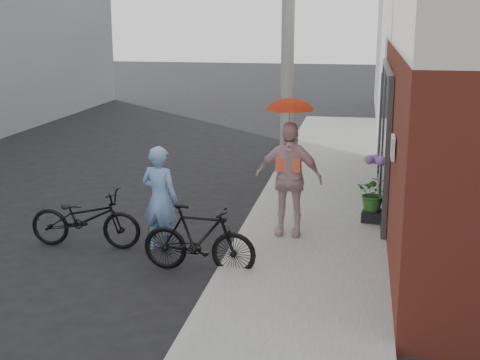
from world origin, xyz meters
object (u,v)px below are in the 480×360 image
(bike_left, at_px, (85,218))
(kimono_woman, at_px, (288,179))
(bike_right, at_px, (199,239))
(officer, at_px, (160,199))
(utility_pole, at_px, (288,14))
(planter, at_px, (373,216))

(bike_left, bearing_deg, kimono_woman, -76.63)
(bike_right, bearing_deg, kimono_woman, -30.48)
(officer, bearing_deg, bike_left, 15.48)
(utility_pole, bearing_deg, planter, -62.30)
(officer, bearing_deg, kimono_woman, -141.83)
(utility_pole, distance_m, bike_left, 6.64)
(bike_left, relative_size, planter, 4.95)
(bike_right, bearing_deg, planter, -40.69)
(bike_left, bearing_deg, bike_right, -112.08)
(kimono_woman, bearing_deg, utility_pole, 99.63)
(bike_right, distance_m, kimono_woman, 1.96)
(officer, relative_size, bike_left, 0.94)
(bike_right, distance_m, planter, 3.45)
(utility_pole, distance_m, officer, 6.11)
(kimono_woman, distance_m, planter, 1.80)
(utility_pole, distance_m, kimono_woman, 5.18)
(officer, relative_size, bike_right, 1.00)
(officer, height_order, bike_left, officer)
(bike_left, height_order, planter, bike_left)
(utility_pole, xyz_separation_m, kimono_woman, (0.56, -4.52, -2.48))
(officer, height_order, kimono_woman, kimono_woman)
(bike_right, relative_size, planter, 4.61)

